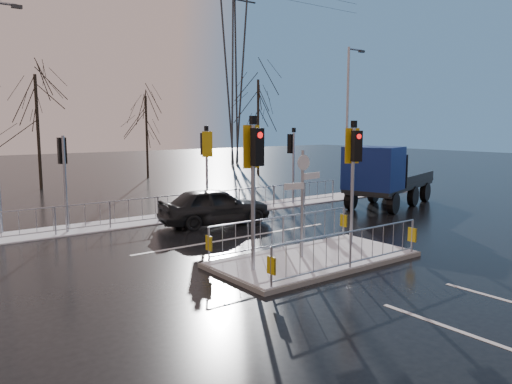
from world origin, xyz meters
TOP-DOWN VIEW (x-y plane):
  - ground at (0.00, 0.00)m, footprint 120.00×120.00m
  - snow_verge at (0.00, 8.60)m, footprint 30.00×2.00m
  - lane_markings at (0.00, -0.33)m, footprint 8.00×11.38m
  - traffic_island at (-0.01, 0.01)m, footprint 6.00×3.04m
  - far_kerb_fixtures at (0.29, 8.09)m, footprint 18.00×0.65m
  - car_far_lane at (0.59, 6.25)m, footprint 4.61×2.47m
  - flatbed_truck at (8.78, 4.75)m, footprint 6.75×4.11m
  - tree_far_a at (-2.00, 22.00)m, footprint 3.75×3.75m
  - tree_far_b at (6.00, 24.00)m, footprint 3.25×3.25m
  - tree_far_c at (14.00, 21.00)m, footprint 4.00×4.00m
  - street_lamp_right at (10.57, 8.50)m, footprint 1.25×0.18m
  - pylon_wires at (16.88, 30.00)m, footprint 70.00×2.38m

SIDE VIEW (x-z plane):
  - ground at x=0.00m, z-range 0.00..0.00m
  - lane_markings at x=0.00m, z-range 0.00..0.01m
  - snow_verge at x=0.00m, z-range 0.00..0.04m
  - traffic_island at x=-0.01m, z-range -1.68..2.47m
  - car_far_lane at x=0.59m, z-range 0.00..1.49m
  - far_kerb_fixtures at x=0.29m, z-range -0.90..2.93m
  - flatbed_truck at x=8.78m, z-range 0.09..3.04m
  - tree_far_b at x=6.00m, z-range 1.11..7.25m
  - street_lamp_right at x=10.57m, z-range 0.39..8.39m
  - tree_far_a at x=-2.00m, z-range 1.28..8.36m
  - tree_far_c at x=14.00m, z-range 1.37..8.92m
  - pylon_wires at x=16.88m, z-range 1.05..21.02m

